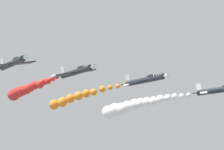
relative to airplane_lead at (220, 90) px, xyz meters
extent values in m
cylinder|color=#23282D|center=(-0.01, -0.18, -0.03)|extent=(1.29, 9.00, 1.29)
cube|color=#23282D|center=(-0.02, -0.58, -0.13)|extent=(9.07, 1.90, 1.89)
cylinder|color=white|center=(4.50, -0.58, -0.98)|extent=(0.42, 1.40, 0.42)
cube|color=#23282D|center=(0.00, -4.18, 0.02)|extent=(3.77, 1.20, 0.88)
cube|color=white|center=(0.17, -4.28, 0.92)|extent=(0.43, 1.10, 1.60)
sphere|color=white|center=(0.05, -6.89, -0.18)|extent=(0.86, 0.86, 0.86)
sphere|color=white|center=(0.00, -8.60, -0.19)|extent=(1.06, 1.06, 1.06)
sphere|color=white|center=(0.06, -10.31, -0.09)|extent=(1.33, 1.33, 1.33)
sphere|color=white|center=(0.27, -12.02, -0.19)|extent=(1.51, 1.51, 1.51)
sphere|color=white|center=(0.62, -13.73, -0.33)|extent=(1.84, 1.84, 1.84)
sphere|color=white|center=(0.85, -15.44, -0.56)|extent=(1.90, 1.90, 1.90)
sphere|color=white|center=(1.07, -17.15, -0.63)|extent=(2.16, 2.16, 2.16)
sphere|color=white|center=(1.37, -18.86, -0.71)|extent=(2.24, 2.24, 2.24)
sphere|color=white|center=(1.58, -20.56, -0.92)|extent=(2.55, 2.55, 2.55)
sphere|color=white|center=(2.25, -22.27, -1.27)|extent=(2.62, 2.62, 2.62)
sphere|color=white|center=(2.47, -23.98, -1.70)|extent=(2.90, 2.90, 2.90)
sphere|color=white|center=(3.11, -25.69, -1.86)|extent=(3.19, 3.19, 3.19)
sphere|color=white|center=(3.64, -27.40, -2.29)|extent=(3.23, 3.23, 3.23)
cylinder|color=#23282D|center=(9.89, -9.72, 1.95)|extent=(1.37, 9.00, 1.37)
cone|color=white|center=(9.89, -4.62, 1.95)|extent=(1.30, 1.20, 1.30)
cube|color=#23282D|center=(9.86, -10.12, 1.85)|extent=(8.85, 1.90, 2.85)
cylinder|color=white|center=(5.46, -10.12, 3.19)|extent=(0.45, 1.40, 0.45)
cylinder|color=white|center=(14.26, -10.12, 0.51)|extent=(0.45, 1.40, 0.45)
cube|color=#23282D|center=(9.91, -13.72, 2.00)|extent=(3.69, 1.20, 1.28)
cube|color=white|center=(10.17, -13.82, 2.87)|extent=(0.60, 1.10, 1.57)
ellipsoid|color=black|center=(10.04, -7.92, 2.42)|extent=(0.97, 2.20, 0.90)
sphere|color=orange|center=(9.99, -17.07, 1.82)|extent=(0.95, 0.95, 0.95)
sphere|color=orange|center=(10.09, -19.42, 1.87)|extent=(1.10, 1.10, 1.10)
sphere|color=orange|center=(10.24, -21.77, 1.80)|extent=(1.46, 1.46, 1.46)
sphere|color=orange|center=(10.78, -24.12, 1.39)|extent=(1.54, 1.54, 1.54)
sphere|color=orange|center=(11.04, -26.46, 1.35)|extent=(1.85, 1.85, 1.85)
sphere|color=orange|center=(11.57, -28.81, 1.01)|extent=(2.04, 2.04, 2.04)
sphere|color=orange|center=(12.23, -31.16, 0.59)|extent=(2.09, 2.09, 2.09)
sphere|color=orange|center=(12.91, -33.51, -0.09)|extent=(2.34, 2.34, 2.34)
sphere|color=orange|center=(13.78, -35.86, -0.53)|extent=(2.42, 2.42, 2.42)
cylinder|color=#23282D|center=(20.06, -17.74, 3.40)|extent=(1.35, 9.00, 1.35)
cone|color=white|center=(20.06, -12.64, 3.40)|extent=(1.28, 1.20, 1.28)
cube|color=#23282D|center=(20.04, -18.14, 3.30)|extent=(8.92, 1.90, 2.61)
cylinder|color=white|center=(15.60, -18.14, 4.52)|extent=(0.44, 1.40, 0.44)
cylinder|color=white|center=(24.47, -18.14, 2.08)|extent=(0.44, 1.40, 0.44)
cube|color=#23282D|center=(20.08, -21.74, 3.44)|extent=(3.71, 1.20, 1.18)
cube|color=white|center=(20.32, -21.84, 4.33)|extent=(0.56, 1.10, 1.58)
ellipsoid|color=black|center=(20.19, -15.94, 3.87)|extent=(0.96, 2.20, 0.89)
sphere|color=red|center=(20.09, -24.41, 3.51)|extent=(0.83, 0.83, 0.83)
sphere|color=red|center=(20.05, -26.09, 3.45)|extent=(1.05, 1.05, 1.05)
sphere|color=red|center=(20.25, -27.76, 3.17)|extent=(1.34, 1.34, 1.34)
sphere|color=red|center=(20.27, -29.43, 3.25)|extent=(1.51, 1.51, 1.51)
sphere|color=red|center=(20.29, -31.10, 2.93)|extent=(1.79, 1.79, 1.79)
sphere|color=red|center=(20.74, -32.78, 2.90)|extent=(1.94, 1.94, 1.94)
sphere|color=red|center=(20.82, -34.45, 2.66)|extent=(2.00, 2.00, 2.00)
sphere|color=red|center=(20.99, -36.12, 2.40)|extent=(2.22, 2.22, 2.22)
sphere|color=red|center=(21.26, -37.79, 2.29)|extent=(2.45, 2.45, 2.45)
sphere|color=red|center=(21.50, -39.47, 2.10)|extent=(2.66, 2.66, 2.66)
sphere|color=red|center=(21.74, -41.14, 1.72)|extent=(2.91, 2.91, 2.91)
cylinder|color=#23282D|center=(29.65, -24.38, 4.72)|extent=(1.35, 9.00, 1.35)
cone|color=white|center=(29.65, -19.28, 4.72)|extent=(1.29, 1.20, 1.29)
cube|color=#23282D|center=(29.62, -24.78, 4.62)|extent=(8.92, 1.90, 2.62)
cylinder|color=white|center=(25.19, -24.78, 5.84)|extent=(0.44, 1.40, 0.44)
cube|color=#23282D|center=(29.66, -28.38, 4.76)|extent=(3.71, 1.20, 1.18)
cube|color=white|center=(29.91, -28.48, 5.65)|extent=(0.56, 1.10, 1.58)
ellipsoid|color=black|center=(29.78, -22.58, 5.19)|extent=(0.96, 2.20, 0.89)
camera|label=1|loc=(51.76, 28.82, -9.80)|focal=49.16mm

